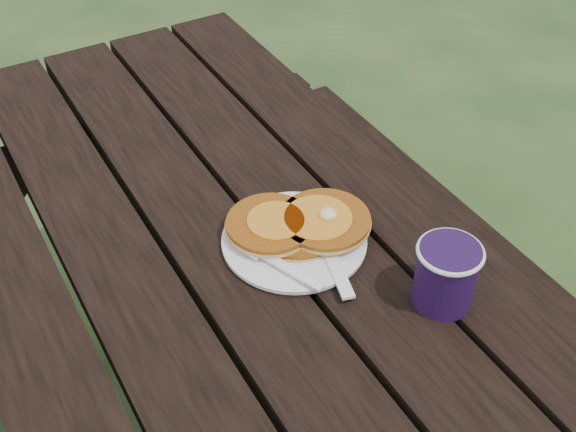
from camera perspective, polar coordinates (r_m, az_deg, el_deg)
plate at (r=1.14m, az=0.50°, el=-1.97°), size 0.24×0.24×0.01m
pancake_stack at (r=1.14m, az=0.91°, el=-0.59°), size 0.22×0.18×0.04m
knife at (r=1.11m, az=3.39°, el=-3.16°), size 0.07×0.18×0.00m
fork at (r=1.08m, az=0.36°, el=-4.40°), size 0.09×0.16×0.01m
coffee_cup at (r=1.05m, az=12.41°, el=-4.35°), size 0.10×0.10×0.10m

